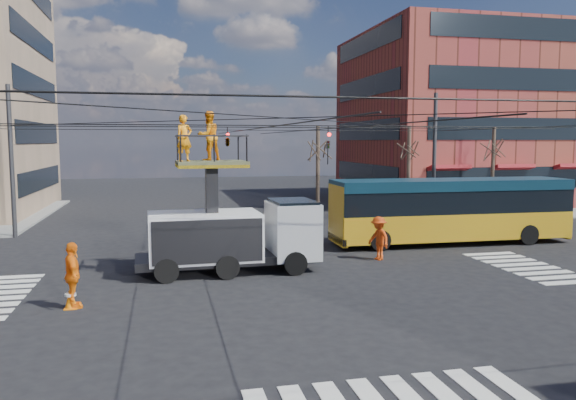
{
  "coord_description": "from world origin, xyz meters",
  "views": [
    {
      "loc": [
        -4.3,
        -19.72,
        5.08
      ],
      "look_at": [
        0.54,
        1.96,
        2.74
      ],
      "focal_mm": 35.0,
      "sensor_mm": 36.0,
      "label": 1
    }
  ],
  "objects_px": {
    "traffic_cone": "(71,298)",
    "flagger": "(379,238)",
    "utility_truck": "(233,220)",
    "worker_ground": "(73,275)",
    "city_bus": "(450,209)"
  },
  "relations": [
    {
      "from": "traffic_cone",
      "to": "flagger",
      "type": "bearing_deg",
      "value": 21.23
    },
    {
      "from": "traffic_cone",
      "to": "flagger",
      "type": "relative_size",
      "value": 0.36
    },
    {
      "from": "utility_truck",
      "to": "traffic_cone",
      "type": "distance_m",
      "value": 6.85
    },
    {
      "from": "flagger",
      "to": "traffic_cone",
      "type": "bearing_deg",
      "value": -85.54
    },
    {
      "from": "worker_ground",
      "to": "flagger",
      "type": "relative_size",
      "value": 1.09
    },
    {
      "from": "traffic_cone",
      "to": "flagger",
      "type": "xyz_separation_m",
      "value": [
        11.79,
        4.58,
        0.6
      ]
    },
    {
      "from": "city_bus",
      "to": "worker_ground",
      "type": "relative_size",
      "value": 5.87
    },
    {
      "from": "utility_truck",
      "to": "city_bus",
      "type": "bearing_deg",
      "value": 16.32
    },
    {
      "from": "utility_truck",
      "to": "flagger",
      "type": "distance_m",
      "value": 6.5
    },
    {
      "from": "city_bus",
      "to": "flagger",
      "type": "xyz_separation_m",
      "value": [
        -4.96,
        -2.94,
        -0.79
      ]
    },
    {
      "from": "city_bus",
      "to": "worker_ground",
      "type": "height_order",
      "value": "city_bus"
    },
    {
      "from": "flagger",
      "to": "city_bus",
      "type": "bearing_deg",
      "value": 103.89
    },
    {
      "from": "utility_truck",
      "to": "traffic_cone",
      "type": "relative_size",
      "value": 10.47
    },
    {
      "from": "traffic_cone",
      "to": "worker_ground",
      "type": "bearing_deg",
      "value": 18.92
    },
    {
      "from": "worker_ground",
      "to": "flagger",
      "type": "bearing_deg",
      "value": -83.83
    }
  ]
}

